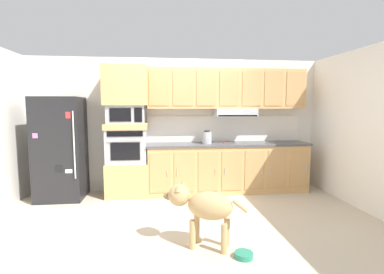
{
  "coord_description": "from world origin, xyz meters",
  "views": [
    {
      "loc": [
        -0.38,
        -4.48,
        1.6
      ],
      "look_at": [
        0.18,
        0.27,
        1.09
      ],
      "focal_mm": 26.97,
      "sensor_mm": 36.0,
      "label": 1
    }
  ],
  "objects": [
    {
      "name": "refrigerator",
      "position": [
        -2.06,
        0.68,
        0.88
      ],
      "size": [
        0.76,
        0.73,
        1.76
      ],
      "color": "black",
      "rests_on": "ground"
    },
    {
      "name": "upper_cabinet_with_hood",
      "position": [
        0.93,
        0.87,
        1.9
      ],
      "size": [
        2.96,
        0.48,
        0.88
      ],
      "color": "tan",
      "rests_on": "backsplash_panel"
    },
    {
      "name": "screwdriver",
      "position": [
        0.84,
        0.74,
        0.93
      ],
      "size": [
        0.15,
        0.14,
        0.03
      ],
      "color": "red",
      "rests_on": "countertop_slab"
    },
    {
      "name": "appliance_upper_cabinet",
      "position": [
        -0.93,
        0.75,
        1.96
      ],
      "size": [
        0.74,
        0.62,
        0.68
      ],
      "primitive_type": "cube",
      "color": "tan",
      "rests_on": "microwave"
    },
    {
      "name": "ground_plane",
      "position": [
        0.0,
        0.0,
        0.0
      ],
      "size": [
        9.6,
        9.6,
        0.0
      ],
      "primitive_type": "plane",
      "color": "beige"
    },
    {
      "name": "countertop_slab",
      "position": [
        0.92,
        0.75,
        0.9
      ],
      "size": [
        3.0,
        0.64,
        0.04
      ],
      "primitive_type": "cube",
      "color": "#4C4C51",
      "rests_on": "lower_cabinet_run"
    },
    {
      "name": "dog_food_bowl",
      "position": [
        0.51,
        -1.65,
        0.03
      ],
      "size": [
        0.2,
        0.2,
        0.06
      ],
      "color": "#267F66",
      "rests_on": "ground"
    },
    {
      "name": "microwave",
      "position": [
        -0.93,
        0.75,
        1.46
      ],
      "size": [
        0.64,
        0.54,
        0.32
      ],
      "color": "#A8AAAF",
      "rests_on": "appliance_mid_shelf"
    },
    {
      "name": "dog",
      "position": [
        0.11,
        -1.35,
        0.48
      ],
      "size": [
        0.94,
        0.52,
        0.73
      ],
      "rotation": [
        0.0,
        0.0,
        2.72
      ],
      "color": "tan",
      "rests_on": "ground"
    },
    {
      "name": "lower_cabinet_run",
      "position": [
        0.92,
        0.75,
        0.44
      ],
      "size": [
        2.96,
        0.63,
        0.88
      ],
      "color": "tan",
      "rests_on": "ground"
    },
    {
      "name": "side_panel_right",
      "position": [
        2.8,
        0.0,
        1.25
      ],
      "size": [
        0.12,
        7.1,
        2.5
      ],
      "primitive_type": "cube",
      "color": "white",
      "rests_on": "ground"
    },
    {
      "name": "electric_kettle",
      "position": [
        0.51,
        0.7,
        1.03
      ],
      "size": [
        0.17,
        0.17,
        0.24
      ],
      "color": "#A8AAAF",
      "rests_on": "countertop_slab"
    },
    {
      "name": "backsplash_panel",
      "position": [
        0.92,
        1.04,
        1.17
      ],
      "size": [
        3.0,
        0.02,
        0.5
      ],
      "primitive_type": "cube",
      "color": "white",
      "rests_on": "countertop_slab"
    },
    {
      "name": "back_kitchen_wall",
      "position": [
        0.0,
        1.11,
        1.25
      ],
      "size": [
        6.2,
        0.12,
        2.5
      ],
      "primitive_type": "cube",
      "color": "silver",
      "rests_on": "ground"
    },
    {
      "name": "appliance_mid_shelf",
      "position": [
        -0.93,
        0.75,
        1.25
      ],
      "size": [
        0.74,
        0.62,
        0.1
      ],
      "primitive_type": "cube",
      "color": "tan",
      "rests_on": "built_in_oven"
    },
    {
      "name": "built_in_oven",
      "position": [
        -0.93,
        0.75,
        0.9
      ],
      "size": [
        0.7,
        0.62,
        0.6
      ],
      "color": "#A8AAAF",
      "rests_on": "oven_base_cabinet"
    },
    {
      "name": "oven_base_cabinet",
      "position": [
        -0.93,
        0.75,
        0.3
      ],
      "size": [
        0.74,
        0.62,
        0.6
      ],
      "primitive_type": "cube",
      "color": "tan",
      "rests_on": "ground"
    }
  ]
}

